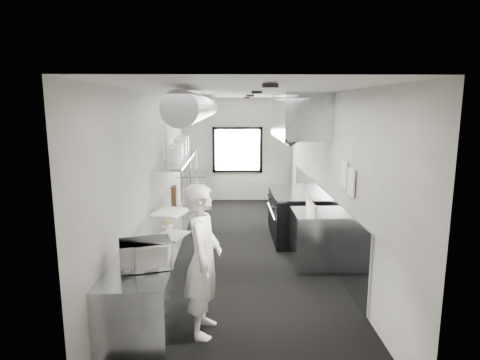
{
  "coord_description": "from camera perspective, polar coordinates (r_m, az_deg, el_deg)",
  "views": [
    {
      "loc": [
        -0.18,
        -6.94,
        2.58
      ],
      "look_at": [
        -0.03,
        -0.2,
        1.34
      ],
      "focal_mm": 30.16,
      "sensor_mm": 36.0,
      "label": 1
    }
  ],
  "objects": [
    {
      "name": "floor",
      "position": [
        7.4,
        0.16,
        -9.94
      ],
      "size": [
        3.0,
        8.0,
        0.01
      ],
      "primitive_type": "cube",
      "color": "black",
      "rests_on": "ground"
    },
    {
      "name": "ceiling",
      "position": [
        6.94,
        0.17,
        12.27
      ],
      "size": [
        3.0,
        8.0,
        0.01
      ],
      "primitive_type": "cube",
      "color": "beige",
      "rests_on": "wall_back"
    },
    {
      "name": "wall_back",
      "position": [
        11.0,
        -0.37,
        4.3
      ],
      "size": [
        3.0,
        0.02,
        2.8
      ],
      "primitive_type": "cube",
      "color": "beige",
      "rests_on": "floor"
    },
    {
      "name": "wall_front",
      "position": [
        3.17,
        2.07,
        -11.43
      ],
      "size": [
        3.0,
        0.02,
        2.8
      ],
      "primitive_type": "cube",
      "color": "beige",
      "rests_on": "floor"
    },
    {
      "name": "wall_left",
      "position": [
        7.16,
        -11.93,
        0.74
      ],
      "size": [
        0.02,
        8.0,
        2.8
      ],
      "primitive_type": "cube",
      "color": "beige",
      "rests_on": "floor"
    },
    {
      "name": "wall_right",
      "position": [
        7.23,
        12.13,
        0.83
      ],
      "size": [
        0.02,
        8.0,
        2.8
      ],
      "primitive_type": "cube",
      "color": "beige",
      "rests_on": "floor"
    },
    {
      "name": "wall_cladding",
      "position": [
        7.7,
        11.23,
        -5.05
      ],
      "size": [
        0.03,
        5.5,
        1.1
      ],
      "primitive_type": "cube",
      "color": "#92989F",
      "rests_on": "wall_right"
    },
    {
      "name": "hvac_duct",
      "position": [
        7.35,
        -5.46,
        10.17
      ],
      "size": [
        0.4,
        6.4,
        0.4
      ],
      "primitive_type": "cylinder",
      "rotation": [
        1.57,
        0.0,
        0.0
      ],
      "color": "gray",
      "rests_on": "ceiling"
    },
    {
      "name": "service_window",
      "position": [
        10.97,
        -0.37,
        4.28
      ],
      "size": [
        1.36,
        0.05,
        1.25
      ],
      "color": "white",
      "rests_on": "wall_back"
    },
    {
      "name": "exhaust_hood",
      "position": [
        7.74,
        8.27,
        8.94
      ],
      "size": [
        0.81,
        2.2,
        0.88
      ],
      "color": "#92989F",
      "rests_on": "ceiling"
    },
    {
      "name": "prep_counter",
      "position": [
        6.85,
        -9.48,
        -7.82
      ],
      "size": [
        0.7,
        6.0,
        0.9
      ],
      "primitive_type": "cube",
      "color": "#92989F",
      "rests_on": "floor"
    },
    {
      "name": "pass_shelf",
      "position": [
        8.07,
        -8.51,
        2.9
      ],
      "size": [
        0.45,
        3.0,
        0.68
      ],
      "color": "#92989F",
      "rests_on": "prep_counter"
    },
    {
      "name": "range",
      "position": [
        8.02,
        7.5,
        -4.9
      ],
      "size": [
        0.88,
        1.6,
        0.94
      ],
      "color": "black",
      "rests_on": "floor"
    },
    {
      "name": "bottle_station",
      "position": [
        6.72,
        10.27,
        -8.19
      ],
      "size": [
        0.65,
        0.8,
        0.9
      ],
      "primitive_type": "cube",
      "color": "#92989F",
      "rests_on": "floor"
    },
    {
      "name": "far_work_table",
      "position": [
        10.4,
        -6.64,
        -1.43
      ],
      "size": [
        0.7,
        1.2,
        0.9
      ],
      "primitive_type": "cube",
      "color": "#92989F",
      "rests_on": "floor"
    },
    {
      "name": "notice_sheet_a",
      "position": [
        6.05,
        14.53,
        0.79
      ],
      "size": [
        0.02,
        0.28,
        0.38
      ],
      "primitive_type": "cube",
      "color": "white",
      "rests_on": "wall_right"
    },
    {
      "name": "notice_sheet_b",
      "position": [
        5.73,
        15.45,
        -0.3
      ],
      "size": [
        0.02,
        0.28,
        0.38
      ],
      "primitive_type": "cube",
      "color": "white",
      "rests_on": "wall_right"
    },
    {
      "name": "line_cook",
      "position": [
        4.64,
        -5.23,
        -11.21
      ],
      "size": [
        0.46,
        0.67,
        1.75
      ],
      "primitive_type": "imported",
      "rotation": [
        0.0,
        0.0,
        1.49
      ],
      "color": "white",
      "rests_on": "floor"
    },
    {
      "name": "microwave",
      "position": [
        4.42,
        -13.23,
        -10.17
      ],
      "size": [
        0.57,
        0.49,
        0.29
      ],
      "primitive_type": "imported",
      "rotation": [
        0.0,
        0.0,
        0.29
      ],
      "color": "white",
      "rests_on": "prep_counter"
    },
    {
      "name": "deli_tub_a",
      "position": [
        4.95,
        -14.46,
        -9.07
      ],
      "size": [
        0.17,
        0.17,
        0.11
      ],
      "primitive_type": "cylinder",
      "rotation": [
        0.0,
        0.0,
        -0.1
      ],
      "color": "#B7BFB0",
      "rests_on": "prep_counter"
    },
    {
      "name": "deli_tub_b",
      "position": [
        4.92,
        -14.22,
        -9.27
      ],
      "size": [
        0.14,
        0.14,
        0.09
      ],
      "primitive_type": "cylinder",
      "rotation": [
        0.0,
        0.0,
        0.04
      ],
      "color": "#B7BFB0",
      "rests_on": "prep_counter"
    },
    {
      "name": "newspaper",
      "position": [
        5.43,
        -9.61,
        -7.68
      ],
      "size": [
        0.48,
        0.53,
        0.01
      ],
      "primitive_type": "cube",
      "rotation": [
        0.0,
        0.0,
        -0.35
      ],
      "color": "silver",
      "rests_on": "prep_counter"
    },
    {
      "name": "small_plate",
      "position": [
        5.81,
        -10.27,
        -6.45
      ],
      "size": [
        0.22,
        0.22,
        0.01
      ],
      "primitive_type": "cylinder",
      "rotation": [
        0.0,
        0.0,
        -0.32
      ],
      "color": "white",
      "rests_on": "prep_counter"
    },
    {
      "name": "pastry",
      "position": [
        5.8,
        -10.28,
        -5.91
      ],
      "size": [
        0.1,
        0.1,
        0.1
      ],
      "primitive_type": "sphere",
      "color": "tan",
      "rests_on": "small_plate"
    },
    {
      "name": "cutting_board",
      "position": [
        6.55,
        -9.81,
        -4.48
      ],
      "size": [
        0.6,
        0.71,
        0.02
      ],
      "primitive_type": "cube",
      "rotation": [
        0.0,
        0.0,
        -0.29
      ],
      "color": "white",
      "rests_on": "prep_counter"
    },
    {
      "name": "knife_block",
      "position": [
        7.57,
        -9.28,
        -1.68
      ],
      "size": [
        0.09,
        0.2,
        0.21
      ],
      "primitive_type": "cube",
      "rotation": [
        0.0,
        0.0,
        -0.02
      ],
      "color": "brown",
      "rests_on": "prep_counter"
    },
    {
      "name": "plate_stack_a",
      "position": [
        7.39,
        -9.09,
        3.49
      ],
      "size": [
        0.28,
        0.28,
        0.26
      ],
      "primitive_type": "cylinder",
      "rotation": [
        0.0,
        0.0,
        -0.29
      ],
      "color": "white",
      "rests_on": "pass_shelf"
    },
    {
      "name": "plate_stack_b",
      "position": [
        7.76,
        -8.91,
        3.96
      ],
      "size": [
        0.27,
        0.27,
        0.3
      ],
      "primitive_type": "cylinder",
      "rotation": [
        0.0,
        0.0,
        -0.21
      ],
      "color": "white",
      "rests_on": "pass_shelf"
    },
    {
      "name": "plate_stack_c",
      "position": [
        8.21,
        -8.43,
        4.51
      ],
      "size": [
        0.25,
        0.25,
        0.35
      ],
      "primitive_type": "cylinder",
      "rotation": [
        0.0,
        0.0,
        0.01
      ],
      "color": "white",
      "rests_on": "pass_shelf"
    },
    {
      "name": "plate_stack_d",
      "position": [
        8.78,
        -8.04,
        5.03
      ],
      "size": [
        0.33,
        0.33,
        0.39
      ],
      "primitive_type": "cylinder",
      "rotation": [
        0.0,
        0.0,
        -0.38
      ],
      "color": "white",
      "rests_on": "pass_shelf"
    },
    {
      "name": "squeeze_bottle_a",
      "position": [
        6.24,
        10.54,
        -4.46
      ],
      "size": [
        0.07,
        0.07,
        0.19
      ],
      "primitive_type": "cylinder",
      "rotation": [
        0.0,
        0.0,
        -0.12
      ],
      "color": "white",
      "rests_on": "bottle_station"
    },
    {
      "name": "squeeze_bottle_b",
      "position": [
        6.46,
        10.14,
        -4.0
      ],
      "size": [
        0.06,
        0.06,
        0.17
      ],
      "primitive_type": "cylinder",
      "rotation": [
        0.0,
        0.0,
        0.11
      ],
      "color": "white",
      "rests_on": "bottle_station"
    },
    {
      "name": "squeeze_bottle_c",
      "position": [
        6.57,
        9.87,
        -3.7
      ],
      "size": [
        0.07,
        0.07,
        0.18
      ],
      "primitive_type": "cylinder",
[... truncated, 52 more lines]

